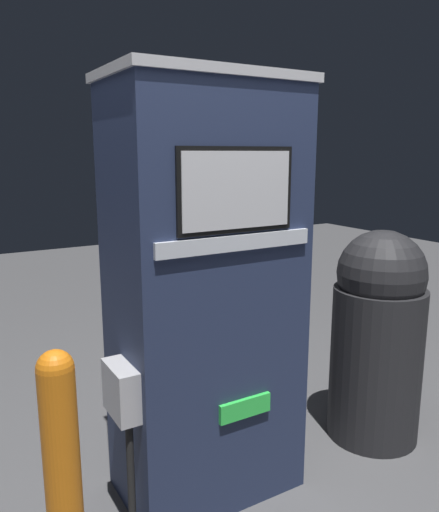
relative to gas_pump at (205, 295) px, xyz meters
name	(u,v)px	position (x,y,z in m)	size (l,w,h in m)	color
gas_pump	(205,295)	(0.00, 0.00, 0.00)	(0.93, 0.55, 1.95)	#232D4C
safety_bollard	(65,505)	(-0.79, -0.53, -0.43)	(0.11, 0.11, 1.06)	orange
trash_bin	(377,334)	(1.06, -0.10, -0.36)	(0.51, 0.51, 1.21)	#232326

